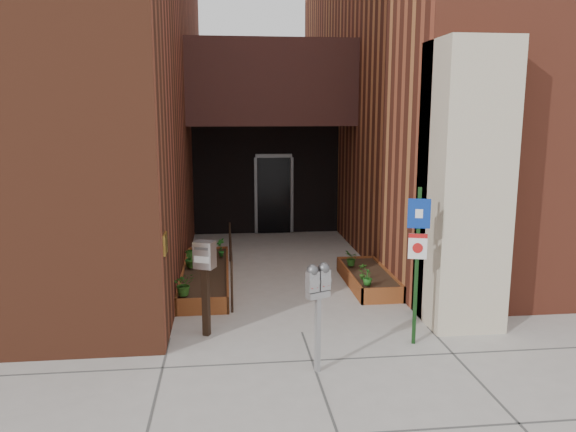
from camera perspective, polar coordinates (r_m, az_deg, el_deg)
name	(u,v)px	position (r m, az deg, el deg)	size (l,w,h in m)	color
ground	(302,332)	(8.80, 1.42, -11.74)	(80.00, 80.00, 0.00)	#9E9991
architecture	(259,47)	(15.07, -2.91, 16.81)	(20.00, 14.60, 10.00)	brown
planter_left	(206,277)	(11.24, -8.37, -6.12)	(0.90, 3.60, 0.30)	brown
planter_right	(368,279)	(11.09, 8.14, -6.34)	(0.80, 2.20, 0.30)	brown
handrail	(231,246)	(11.02, -5.86, -3.09)	(0.04, 3.34, 0.90)	black
parking_meter	(318,288)	(7.18, 3.08, -7.36)	(0.34, 0.23, 1.46)	#9E9EA0
sign_post	(417,249)	(8.16, 13.01, -3.33)	(0.31, 0.11, 2.30)	#133412
payment_dropbox	(205,268)	(8.44, -8.44, -5.25)	(0.35, 0.31, 1.46)	black
shrub_left_a	(184,284)	(9.62, -10.53, -6.81)	(0.35, 0.35, 0.39)	#255317
shrub_left_b	(190,259)	(11.26, -9.93, -4.36)	(0.18, 0.18, 0.33)	#255217
shrub_left_c	(190,258)	(11.31, -9.91, -4.20)	(0.21, 0.21, 0.37)	#1E621C
shrub_left_d	(221,247)	(12.02, -6.84, -3.18)	(0.21, 0.21, 0.39)	#195A19
shrub_right_a	(367,277)	(10.10, 8.08, -6.14)	(0.17, 0.17, 0.30)	#1E5B1A
shrub_right_b	(363,271)	(10.44, 7.58, -5.56)	(0.16, 0.16, 0.31)	#285B1A
shrub_right_c	(351,258)	(11.30, 6.47, -4.28)	(0.28, 0.28, 0.31)	#1F4E16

